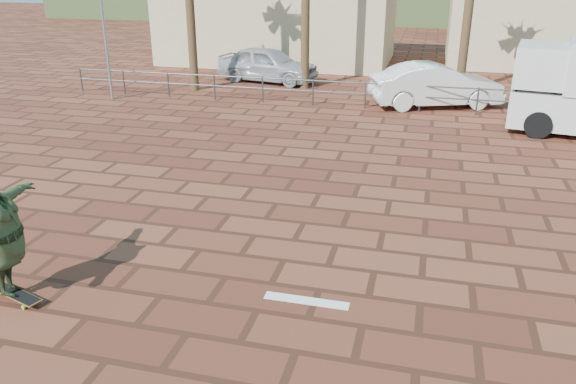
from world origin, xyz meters
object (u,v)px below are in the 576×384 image
object	(u,v)px
car_silver	(268,64)
car_white	(436,85)
longboard	(14,294)
skateboarder	(3,241)

from	to	relation	value
car_silver	car_white	xyz separation A→B (m)	(7.47, -3.00, 0.01)
car_white	car_silver	bearing A→B (deg)	47.95
longboard	car_silver	xyz separation A→B (m)	(-1.00, 18.32, 0.70)
longboard	car_white	distance (m)	16.64
car_silver	car_white	bearing A→B (deg)	-100.47
car_silver	car_white	size ratio (longest dim) A/B	0.95
car_white	skateboarder	bearing A→B (deg)	136.91
longboard	car_white	world-z (taller)	car_white
skateboarder	car_white	bearing A→B (deg)	-30.49
car_silver	longboard	bearing A→B (deg)	-165.48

